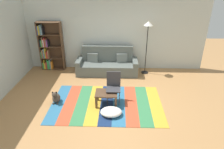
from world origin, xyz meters
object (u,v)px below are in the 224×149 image
Objects in this scene: couch at (107,64)px; bookshelf at (49,48)px; standing_lamp at (148,31)px; tv_remote at (108,91)px; folding_chair at (114,85)px; pouf at (111,112)px; dog at (56,98)px; coffee_table at (106,95)px.

bookshelf is (-2.25, 0.28, 0.53)m from couch.
standing_lamp reaches higher than tv_remote.
bookshelf reaches higher than folding_chair.
couch is 2.33m from bookshelf.
bookshelf is 3.29× the size of pouf.
dog is 0.44× the size of folding_chair.
standing_lamp is at bearing 39.46° from tv_remote.
standing_lamp is (1.18, 2.68, 1.52)m from pouf.
tv_remote is at bearing 100.44° from pouf.
tv_remote is 0.17× the size of folding_chair.
coffee_table is at bearing -143.87° from tv_remote.
couch is 2.51× the size of folding_chair.
couch is at bearing 95.40° from pouf.
couch is 5.69× the size of dog.
couch reaches higher than dog.
standing_lamp is 2.16× the size of folding_chair.
folding_chair reaches higher than tv_remote.
standing_lamp is (1.34, 2.18, 1.31)m from coffee_table.
tv_remote is at bearing -121.41° from standing_lamp.
bookshelf is at bearing 176.06° from standing_lamp.
standing_lamp is (1.43, 0.03, 1.28)m from couch.
coffee_table is 0.69× the size of folding_chair.
bookshelf is 3.93m from pouf.
pouf is (2.50, -2.93, -0.77)m from bookshelf.
pouf is at bearing -72.26° from folding_chair.
couch reaches higher than folding_chair.
couch is 3.65× the size of coffee_table.
dog is at bearing 177.91° from coffee_table.
folding_chair is at bearing -41.12° from bookshelf.
coffee_table is (0.10, -2.15, -0.02)m from couch.
dog is 2.65× the size of tv_remote.
pouf is at bearing -84.60° from couch.
folding_chair is at bearing 25.30° from tv_remote.
bookshelf reaches higher than pouf.
pouf is at bearing -73.12° from coffee_table.
standing_lamp reaches higher than dog.
tv_remote is at bearing -86.00° from couch.
coffee_table is 1.56× the size of dog.
coffee_table is (2.35, -2.43, -0.56)m from bookshelf.
bookshelf is 12.41× the size of tv_remote.
tv_remote is at bearing 55.26° from coffee_table.
bookshelf is at bearing 159.97° from folding_chair.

